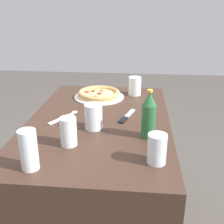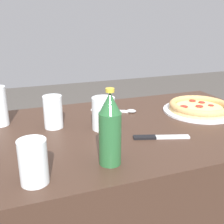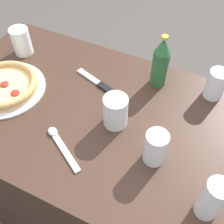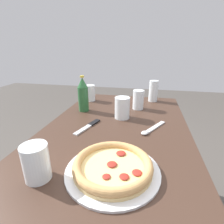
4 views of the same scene
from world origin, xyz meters
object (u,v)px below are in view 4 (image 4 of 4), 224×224
object	(u,v)px
glass_iced_tea	(122,109)
knife	(89,126)
glass_orange_juice	(153,92)
pizza_margherita	(113,166)
glass_lemonade	(138,101)
glass_water	(36,163)
beer_bottle	(83,95)
spoon	(151,130)
glass_red_wine	(90,94)

from	to	relation	value
glass_iced_tea	knife	world-z (taller)	glass_iced_tea
glass_orange_juice	glass_iced_tea	bearing A→B (deg)	-25.70
pizza_margherita	glass_orange_juice	world-z (taller)	glass_orange_juice
glass_orange_juice	glass_lemonade	bearing A→B (deg)	-26.74
glass_orange_juice	knife	size ratio (longest dim) A/B	0.79
glass_water	knife	size ratio (longest dim) A/B	0.61
beer_bottle	spoon	world-z (taller)	beer_bottle
glass_red_wine	knife	distance (m)	0.44
knife	spoon	world-z (taller)	spoon
glass_orange_juice	knife	distance (m)	0.59
glass_water	glass_lemonade	world-z (taller)	glass_lemonade
pizza_margherita	glass_lemonade	xyz separation A→B (m)	(-0.61, 0.04, 0.03)
pizza_margherita	knife	distance (m)	0.35
pizza_margherita	glass_orange_juice	size ratio (longest dim) A/B	2.05
glass_water	glass_orange_juice	size ratio (longest dim) A/B	0.77
glass_water	glass_red_wine	bearing A→B (deg)	-173.02
glass_red_wine	glass_orange_juice	distance (m)	0.45
beer_bottle	spoon	distance (m)	0.45
glass_iced_tea	spoon	xyz separation A→B (m)	(0.12, 0.16, -0.05)
glass_water	glass_orange_juice	distance (m)	0.93
beer_bottle	knife	bearing A→B (deg)	25.91
glass_iced_tea	glass_orange_juice	bearing A→B (deg)	154.30
glass_iced_tea	glass_lemonade	size ratio (longest dim) A/B	0.98
knife	pizza_margherita	bearing A→B (deg)	31.59
glass_water	glass_iced_tea	size ratio (longest dim) A/B	0.97
pizza_margherita	glass_red_wine	size ratio (longest dim) A/B	2.67
pizza_margherita	knife	xyz separation A→B (m)	(-0.29, -0.18, -0.02)
spoon	pizza_margherita	bearing A→B (deg)	-20.41
glass_orange_juice	knife	world-z (taller)	glass_orange_juice
glass_lemonade	glass_orange_juice	bearing A→B (deg)	153.26
glass_lemonade	spoon	world-z (taller)	glass_lemonade
beer_bottle	spoon	bearing A→B (deg)	64.93
glass_iced_tea	spoon	world-z (taller)	glass_iced_tea
glass_water	spoon	world-z (taller)	glass_water
glass_iced_tea	beer_bottle	distance (m)	0.26
glass_water	spoon	distance (m)	0.51
spoon	beer_bottle	bearing A→B (deg)	-115.07
glass_lemonade	spoon	distance (m)	0.30
glass_lemonade	knife	xyz separation A→B (m)	(0.31, -0.22, -0.05)
glass_iced_tea	spoon	distance (m)	0.21
pizza_margherita	glass_red_wine	xyz separation A→B (m)	(-0.71, -0.31, 0.03)
glass_iced_tea	glass_orange_juice	size ratio (longest dim) A/B	0.79
glass_red_wine	knife	world-z (taller)	glass_red_wine
pizza_margherita	beer_bottle	world-z (taller)	beer_bottle
glass_water	knife	xyz separation A→B (m)	(-0.37, 0.03, -0.05)
glass_lemonade	beer_bottle	bearing A→B (deg)	-72.28
pizza_margherita	glass_lemonade	distance (m)	0.61
glass_red_wine	glass_iced_tea	world-z (taller)	glass_iced_tea
glass_orange_juice	glass_water	bearing A→B (deg)	-21.72
spoon	glass_red_wine	bearing A→B (deg)	-132.54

